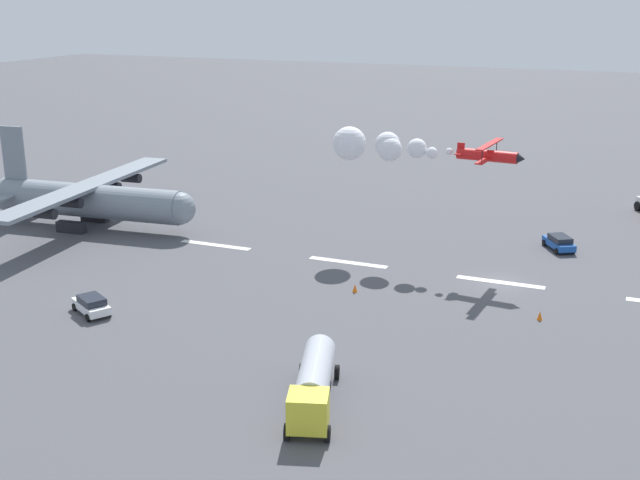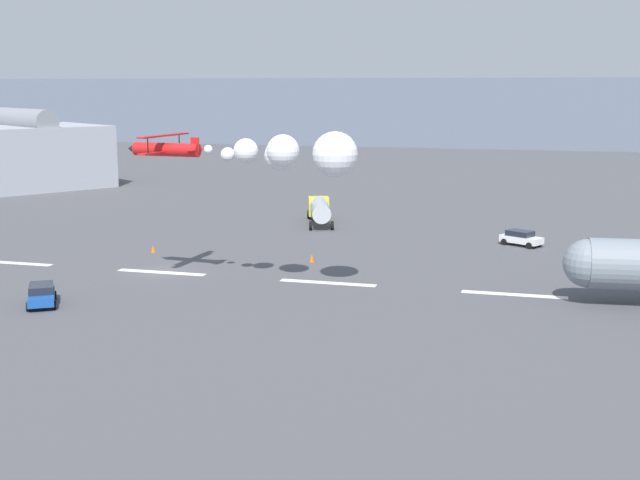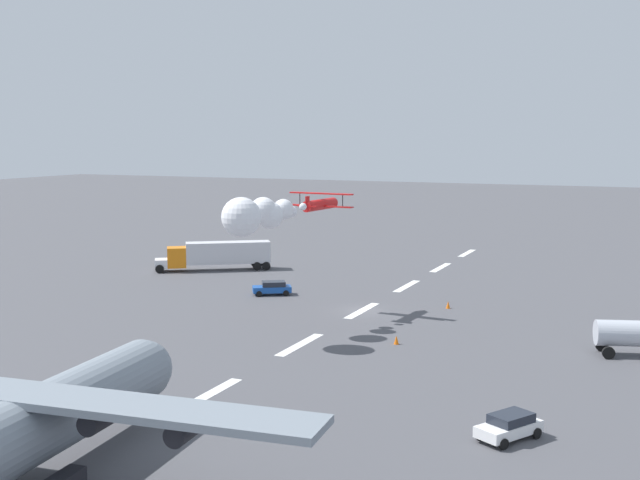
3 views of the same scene
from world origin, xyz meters
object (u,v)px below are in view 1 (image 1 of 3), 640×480
Objects in this scene: stunt_biplane_red at (383,146)px; followme_car_yellow at (559,242)px; fuel_tanker_truck at (314,382)px; cargo_transport_plane at (97,200)px; traffic_cone_near at (540,316)px; airport_staff_sedan at (91,304)px; traffic_cone_far at (355,288)px.

stunt_biplane_red is 20.89m from followme_car_yellow.
fuel_tanker_truck is 41.21m from followme_car_yellow.
followme_car_yellow is at bearing -166.65° from cargo_transport_plane.
fuel_tanker_truck reaches higher than traffic_cone_near.
cargo_transport_plane is 6.87× the size of followme_car_yellow.
cargo_transport_plane is at bearing -9.48° from traffic_cone_near.
airport_staff_sedan is (22.88, -7.38, -0.94)m from fuel_tanker_truck.
stunt_biplane_red is at bearing -82.53° from traffic_cone_far.
fuel_tanker_truck is 2.12× the size of followme_car_yellow.
followme_car_yellow is 46.48m from airport_staff_sedan.
stunt_biplane_red is 31.49m from airport_staff_sedan.
followme_car_yellow is at bearing -155.08° from stunt_biplane_red.
airport_staff_sedan is at bearing 126.06° from cargo_transport_plane.
traffic_cone_far is at bearing -0.92° from traffic_cone_near.
followme_car_yellow and airport_staff_sedan have the same top height.
cargo_transport_plane is at bearing 13.35° from followme_car_yellow.
followme_car_yellow is at bearing -87.51° from traffic_cone_near.
traffic_cone_near is at bearing 92.49° from followme_car_yellow.
traffic_cone_far is (15.92, -0.26, 0.00)m from traffic_cone_near.
cargo_transport_plane reaches higher than traffic_cone_near.
stunt_biplane_red is 23.66m from traffic_cone_near.
fuel_tanker_truck is 23.07m from traffic_cone_near.
stunt_biplane_red is at bearing -34.59° from traffic_cone_near.
cargo_transport_plane is 33.01m from stunt_biplane_red.
airport_staff_sedan is at bearing 35.58° from traffic_cone_far.
stunt_biplane_red is at bearing -78.99° from fuel_tanker_truck.
traffic_cone_far is (-1.55, 11.79, -10.48)m from stunt_biplane_red.
airport_staff_sedan is at bearing 44.37° from followme_car_yellow.
fuel_tanker_truck is at bearing 101.01° from stunt_biplane_red.
traffic_cone_near is 1.00× the size of traffic_cone_far.
traffic_cone_far is at bearing -76.98° from fuel_tanker_truck.
cargo_transport_plane is 1.63× the size of stunt_biplane_red.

